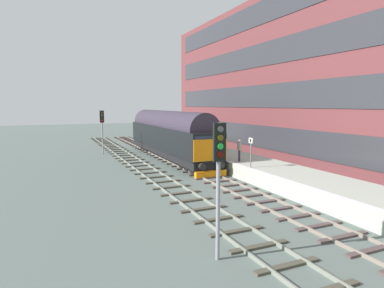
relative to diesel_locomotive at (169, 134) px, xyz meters
name	(u,v)px	position (x,y,z in m)	size (l,w,h in m)	color
ground_plane	(197,171)	(0.00, -6.63, -2.48)	(140.00, 140.00, 0.00)	#56635E
track_main	(197,171)	(0.00, -6.63, -2.43)	(2.50, 60.00, 0.15)	gray
track_adjacent_west	(153,175)	(-3.60, -6.63, -2.43)	(2.50, 60.00, 0.15)	gray
station_platform	(236,162)	(3.60, -6.63, -1.98)	(4.00, 44.00, 1.01)	#AAB0A1
station_building	(288,78)	(11.10, -3.89, 5.37)	(5.49, 42.90, 15.71)	brown
diesel_locomotive	(169,134)	(0.00, 0.00, 0.00)	(2.74, 18.37, 4.68)	black
signal_post_near	(219,172)	(-5.43, -20.27, 0.57)	(0.44, 0.22, 4.69)	gray
signal_post_mid	(102,126)	(-5.43, 5.74, 0.55)	(0.44, 0.22, 4.65)	gray
platform_number_sign	(251,148)	(1.94, -11.22, -0.14)	(0.10, 0.44, 2.02)	slate
waiting_passenger	(239,148)	(2.51, -8.86, -0.49)	(0.45, 0.47, 1.64)	#32243D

